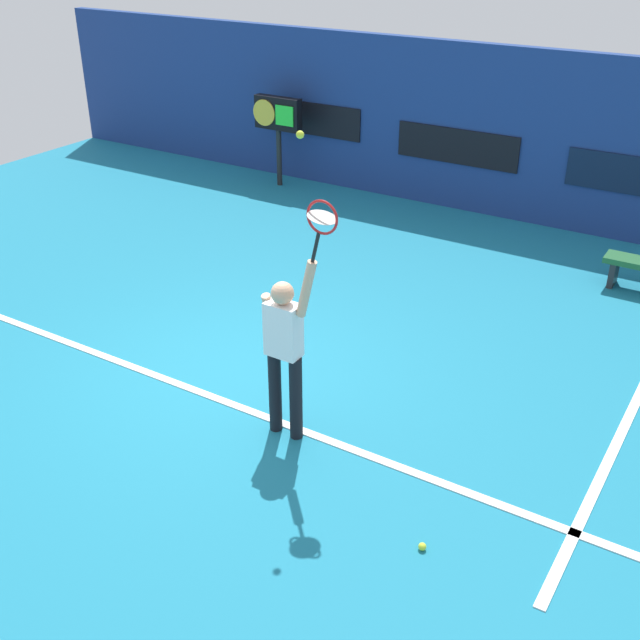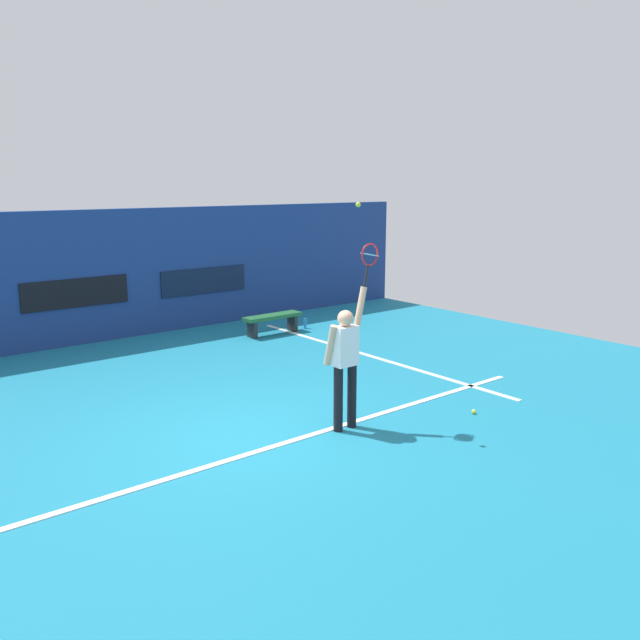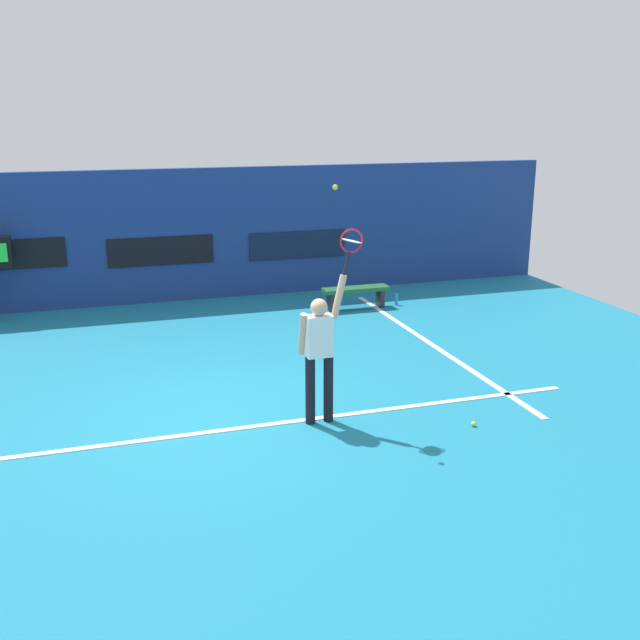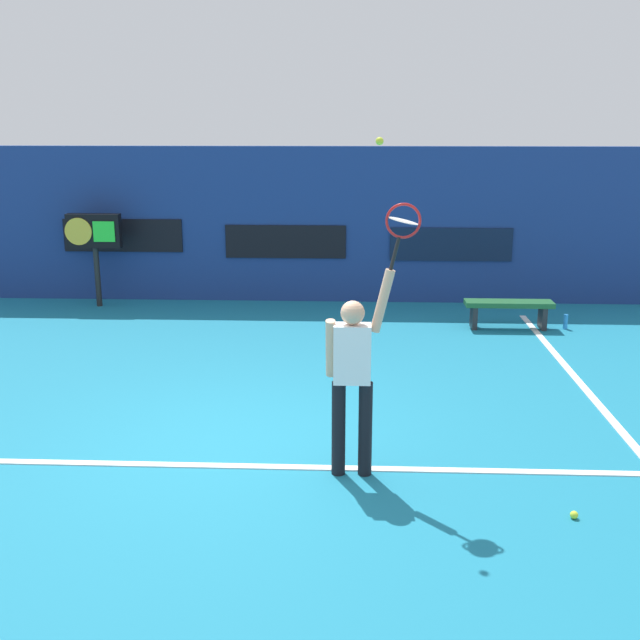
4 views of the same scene
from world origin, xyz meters
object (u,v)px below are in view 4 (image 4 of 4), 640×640
tennis_ball (380,141)px  water_bottle (566,322)px  spare_ball (574,515)px  scoreboard_clock (94,235)px  tennis_player (353,373)px  tennis_racket (402,225)px  court_bench (509,308)px

tennis_ball → water_bottle: size_ratio=0.28×
tennis_ball → spare_ball: bearing=-24.6°
tennis_ball → water_bottle: bearing=59.0°
tennis_ball → scoreboard_clock: tennis_ball is taller
tennis_player → tennis_ball: tennis_ball is taller
scoreboard_clock → water_bottle: bearing=-8.5°
scoreboard_clock → tennis_racket: bearing=-52.6°
tennis_player → tennis_racket: 1.43m
tennis_ball → court_bench: tennis_ball is taller
tennis_ball → water_bottle: 6.90m
tennis_ball → water_bottle: tennis_ball is taller
water_bottle → court_bench: bearing=180.0°
court_bench → tennis_racket: bearing=-111.3°
tennis_racket → scoreboard_clock: 8.32m
scoreboard_clock → spare_ball: scoreboard_clock is taller
court_bench → scoreboard_clock: bearing=170.4°
tennis_player → court_bench: (2.50, 5.34, -0.67)m
tennis_ball → court_bench: 6.43m
tennis_racket → spare_ball: bearing=-27.4°
tennis_player → court_bench: tennis_player is taller
spare_ball → scoreboard_clock: bearing=131.5°
tennis_ball → water_bottle: (3.21, 5.34, -2.96)m
tennis_ball → court_bench: size_ratio=0.05×
tennis_racket → tennis_player: bearing=179.4°
tennis_player → water_bottle: size_ratio=8.27×
spare_ball → tennis_ball: bearing=155.4°
tennis_player → scoreboard_clock: size_ratio=1.19×
tennis_player → court_bench: bearing=64.9°
tennis_player → tennis_ball: size_ratio=29.19×
court_bench → spare_ball: bearing=-95.8°
tennis_ball → tennis_player: bearing=-179.0°
tennis_ball → scoreboard_clock: (-4.80, 6.54, -1.79)m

